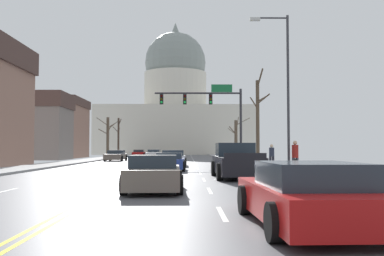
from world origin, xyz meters
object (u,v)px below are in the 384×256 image
Objects in this scene: bicycle_parked at (294,169)px; sedan_near_01 at (170,162)px; sedan_oncoming_00 at (116,156)px; pedestrian_00 at (272,155)px; street_lamp_right at (283,80)px; pedestrian_01 at (295,155)px; sedan_oncoming_02 at (139,153)px; sedan_oncoming_01 at (154,154)px; sedan_near_03 at (154,174)px; signal_gantry at (210,106)px; sedan_near_00 at (173,158)px; pickup_truck_near_02 at (236,162)px; sedan_near_04 at (306,196)px.

sedan_near_01 is at bearing 127.16° from bicycle_parked.
sedan_oncoming_00 is 31.74m from bicycle_parked.
sedan_near_01 is 6.79m from pedestrian_00.
sedan_near_01 reaches higher than bicycle_parked.
street_lamp_right is 4.12m from pedestrian_01.
sedan_oncoming_01 is at bearing -74.61° from sedan_oncoming_02.
sedan_near_03 is at bearing -131.57° from pedestrian_01.
signal_gantry is 16.08m from street_lamp_right.
sedan_oncoming_00 is at bearing 108.31° from sedan_near_01.
sedan_oncoming_02 is (-0.02, 23.58, -0.01)m from sedan_oncoming_00.
street_lamp_right is at bearing -78.79° from signal_gantry.
sedan_near_00 reaches higher than sedan_oncoming_00.
signal_gantry reaches higher than sedan_near_00.
pickup_truck_near_02 reaches higher than sedan_oncoming_01.
sedan_near_01 is (-6.33, 4.91, -4.59)m from street_lamp_right.
pickup_truck_near_02 is at bearing 153.76° from bicycle_parked.
signal_gantry reaches higher than sedan_oncoming_00.
signal_gantry is 1.67× the size of sedan_near_04.
street_lamp_right is at bearing -75.07° from sedan_oncoming_01.
sedan_near_01 is at bearing 142.21° from street_lamp_right.
pedestrian_00 is at bearing -56.05° from sedan_oncoming_00.
signal_gantry is at bearing 102.24° from pedestrian_01.
sedan_near_03 is at bearing -97.66° from signal_gantry.
pedestrian_00 is (13.70, -43.89, 0.45)m from sedan_oncoming_02.
sedan_near_01 is 8.77m from pedestrian_01.
pedestrian_00 reaches higher than sedan_near_00.
sedan_oncoming_02 is at bearing 98.88° from sedan_near_01.
sedan_near_03 reaches higher than bicycle_parked.
bicycle_parked is at bearing 77.14° from sedan_near_04.
pickup_truck_near_02 is 52.35m from sedan_oncoming_02.
sedan_near_04 is at bearing -63.42° from sedan_near_03.
pedestrian_00 is (3.20, 7.39, 0.24)m from pickup_truck_near_02.
sedan_oncoming_01 is (3.46, 10.93, 0.02)m from sedan_oncoming_00.
sedan_oncoming_02 is (-10.50, 51.28, -0.20)m from pickup_truck_near_02.
sedan_near_04 is 2.67× the size of bicycle_parked.
signal_gantry reaches higher than pedestrian_01.
sedan_oncoming_01 is 32.87m from pedestrian_00.
sedan_oncoming_02 is at bearing 107.33° from pedestrian_00.
signal_gantry is 1.83× the size of sedan_near_01.
pickup_truck_near_02 reaches higher than pedestrian_00.
sedan_near_04 is 1.00× the size of sedan_oncoming_00.
street_lamp_right is at bearing 52.53° from sedan_near_03.
pickup_truck_near_02 reaches higher than sedan_oncoming_00.
pickup_truck_near_02 is 29.62m from sedan_oncoming_00.
sedan_near_04 is 20.87m from pedestrian_00.
sedan_oncoming_02 is (-3.48, 12.65, -0.03)m from sedan_oncoming_01.
sedan_oncoming_00 is (-10.47, 27.70, -0.19)m from pickup_truck_near_02.
pickup_truck_near_02 is 2.84m from bicycle_parked.
sedan_near_03 is 34.83m from sedan_oncoming_00.
signal_gantry is 31.19m from sedan_near_04.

